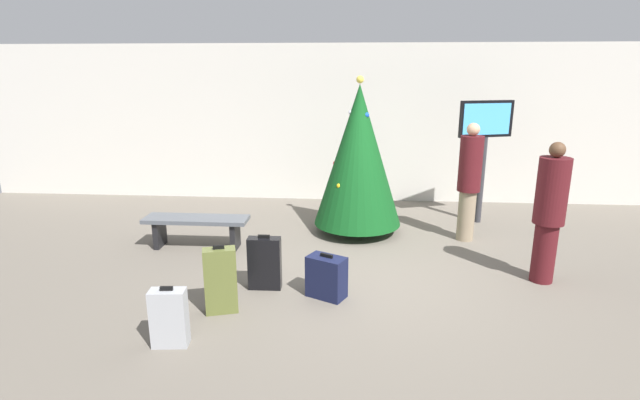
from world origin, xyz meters
name	(u,v)px	position (x,y,z in m)	size (l,w,h in m)	color
ground_plane	(365,275)	(0.00, 0.00, 0.00)	(16.00, 16.00, 0.00)	#665E54
back_wall	(364,124)	(0.00, 3.94, 1.58)	(16.00, 0.20, 3.15)	beige
holiday_tree	(358,156)	(-0.11, 1.76, 1.30)	(1.43, 1.43, 2.56)	#4C3319
flight_info_kiosk	(485,137)	(2.05, 2.49, 1.52)	(0.95, 0.37, 2.14)	#333338
waiting_bench	(197,225)	(-2.55, 0.85, 0.36)	(1.58, 0.44, 0.48)	#4C5159
traveller_0	(469,180)	(1.62, 1.52, 0.99)	(0.47, 0.47, 1.87)	gray
traveller_1	(550,210)	(2.27, 0.00, 0.95)	(0.44, 0.44, 1.81)	#4C1419
suitcase_0	(221,281)	(-1.62, -1.12, 0.38)	(0.39, 0.28, 0.79)	#59602D
suitcase_1	(326,277)	(-0.47, -0.66, 0.25)	(0.52, 0.43, 0.55)	#141938
suitcase_2	(265,263)	(-1.25, -0.48, 0.33)	(0.41, 0.18, 0.70)	black
suitcase_3	(169,318)	(-1.94, -1.83, 0.30)	(0.36, 0.21, 0.63)	#9EA0A5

